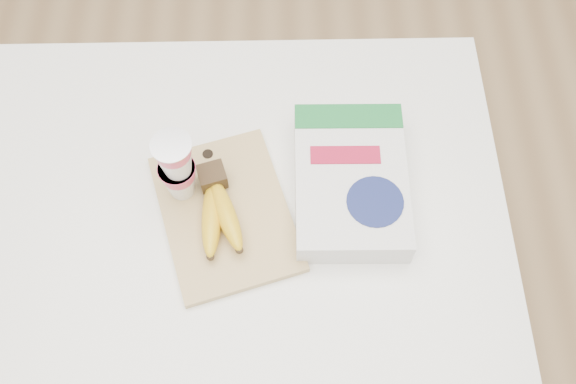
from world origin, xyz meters
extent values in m
plane|color=tan|center=(0.00, 0.00, 0.00)|extent=(4.00, 4.00, 0.00)
cube|color=white|center=(0.00, 0.00, 0.44)|extent=(1.16, 0.78, 0.87)
cube|color=tan|center=(0.07, -0.02, 0.88)|extent=(0.30, 0.35, 0.01)
cube|color=#382816|center=(0.05, 0.04, 0.91)|extent=(0.06, 0.06, 0.03)
ellipsoid|color=gold|center=(0.05, -0.04, 0.91)|extent=(0.04, 0.16, 0.05)
sphere|color=#382816|center=(0.05, -0.11, 0.91)|extent=(0.01, 0.01, 0.01)
ellipsoid|color=gold|center=(0.07, -0.03, 0.91)|extent=(0.09, 0.16, 0.05)
sphere|color=#382816|center=(0.10, -0.10, 0.91)|extent=(0.01, 0.01, 0.01)
cylinder|color=silver|center=(0.00, 0.03, 1.05)|extent=(0.07, 0.07, 0.00)
cube|color=white|center=(0.30, 0.03, 0.90)|extent=(0.20, 0.29, 0.06)
cube|color=#186E2F|center=(0.30, 0.15, 0.94)|extent=(0.20, 0.05, 0.00)
cylinder|color=navy|center=(0.33, -0.03, 0.94)|extent=(0.10, 0.10, 0.00)
cube|color=#A61331|center=(0.29, 0.07, 0.94)|extent=(0.13, 0.04, 0.00)
camera|label=1|loc=(0.17, -0.52, 1.92)|focal=40.00mm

